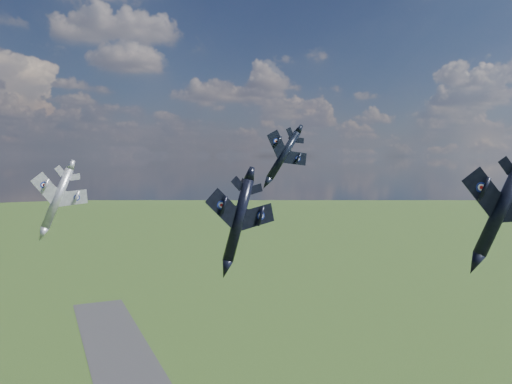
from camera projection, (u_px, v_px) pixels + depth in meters
name	position (u px, v px, depth m)	size (l,w,h in m)	color
jet_lead_navy	(238.00, 220.00, 67.84)	(11.20, 15.62, 3.23)	black
jet_right_navy	(501.00, 209.00, 60.02)	(11.92, 16.62, 3.44)	black
jet_high_navy	(283.00, 155.00, 93.54)	(10.29, 14.35, 2.97)	black
jet_left_silver	(57.00, 198.00, 80.83)	(10.09, 14.07, 2.91)	gray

